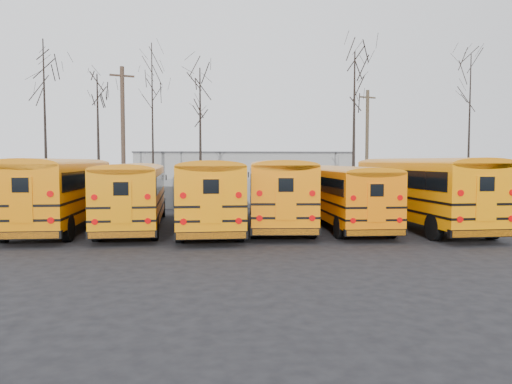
{
  "coord_description": "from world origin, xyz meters",
  "views": [
    {
      "loc": [
        -1.6,
        -21.61,
        3.21
      ],
      "look_at": [
        0.8,
        3.85,
        1.6
      ],
      "focal_mm": 35.0,
      "sensor_mm": 36.0,
      "label": 1
    }
  ],
  "objects": [
    {
      "name": "fence",
      "position": [
        0.0,
        12.0,
        1.0
      ],
      "size": [
        40.0,
        0.04,
        2.0
      ],
      "primitive_type": "cube",
      "color": "gray",
      "rests_on": "ground"
    },
    {
      "name": "bus_f",
      "position": [
        8.43,
        1.35,
        1.98
      ],
      "size": [
        3.32,
        12.21,
        3.38
      ],
      "rotation": [
        0.0,
        0.0,
        0.05
      ],
      "color": "black",
      "rests_on": "ground"
    },
    {
      "name": "distant_building",
      "position": [
        2.0,
        32.0,
        2.0
      ],
      "size": [
        22.0,
        8.0,
        4.0
      ],
      "primitive_type": "cube",
      "color": "#9A9996",
      "rests_on": "ground"
    },
    {
      "name": "tree_2",
      "position": [
        -9.95,
        17.25,
        4.87
      ],
      "size": [
        0.26,
        0.26,
        9.74
      ],
      "primitive_type": "cone",
      "color": "black",
      "rests_on": "ground"
    },
    {
      "name": "bus_d",
      "position": [
        1.74,
        2.41,
        1.93
      ],
      "size": [
        3.64,
        11.94,
        3.3
      ],
      "rotation": [
        0.0,
        0.0,
        -0.08
      ],
      "color": "black",
      "rests_on": "ground"
    },
    {
      "name": "ground",
      "position": [
        0.0,
        0.0,
        0.0
      ],
      "size": [
        120.0,
        120.0,
        0.0
      ],
      "primitive_type": "plane",
      "color": "black",
      "rests_on": "ground"
    },
    {
      "name": "bus_a",
      "position": [
        -8.49,
        2.44,
        1.97
      ],
      "size": [
        2.95,
        12.05,
        3.36
      ],
      "rotation": [
        0.0,
        0.0,
        0.02
      ],
      "color": "black",
      "rests_on": "ground"
    },
    {
      "name": "bus_b",
      "position": [
        -5.13,
        2.14,
        1.83
      ],
      "size": [
        3.19,
        11.31,
        3.13
      ],
      "rotation": [
        0.0,
        0.0,
        0.06
      ],
      "color": "black",
      "rests_on": "ground"
    },
    {
      "name": "tree_4",
      "position": [
        -2.26,
        17.07,
        5.14
      ],
      "size": [
        0.26,
        0.26,
        10.28
      ],
      "primitive_type": "cone",
      "color": "black",
      "rests_on": "ground"
    },
    {
      "name": "utility_pole_right",
      "position": [
        11.82,
        19.95,
        4.71
      ],
      "size": [
        1.57,
        0.69,
        9.18
      ],
      "rotation": [
        0.0,
        0.0,
        0.36
      ],
      "color": "#4A3C2A",
      "rests_on": "ground"
    },
    {
      "name": "tree_5",
      "position": [
        8.87,
        13.86,
        5.52
      ],
      "size": [
        0.26,
        0.26,
        11.05
      ],
      "primitive_type": "cone",
      "color": "black",
      "rests_on": "ground"
    },
    {
      "name": "bus_c",
      "position": [
        -1.67,
        1.72,
        1.92
      ],
      "size": [
        3.01,
        11.8,
        3.28
      ],
      "rotation": [
        0.0,
        0.0,
        0.03
      ],
      "color": "black",
      "rests_on": "ground"
    },
    {
      "name": "tree_3",
      "position": [
        -5.94,
        17.82,
        6.13
      ],
      "size": [
        0.26,
        0.26,
        12.25
      ],
      "primitive_type": "cone",
      "color": "black",
      "rests_on": "ground"
    },
    {
      "name": "tree_1",
      "position": [
        -13.61,
        16.59,
        6.04
      ],
      "size": [
        0.26,
        0.26,
        12.09
      ],
      "primitive_type": "cone",
      "color": "black",
      "rests_on": "ground"
    },
    {
      "name": "tree_6",
      "position": [
        18.96,
        16.35,
        5.78
      ],
      "size": [
        0.26,
        0.26,
        11.57
      ],
      "primitive_type": "cone",
      "color": "black",
      "rests_on": "ground"
    },
    {
      "name": "utility_pole_left",
      "position": [
        -7.96,
        16.38,
        5.21
      ],
      "size": [
        1.73,
        0.79,
        10.15
      ],
      "rotation": [
        0.0,
        0.0,
        0.38
      ],
      "color": "#443226",
      "rests_on": "ground"
    },
    {
      "name": "bus_e",
      "position": [
        4.82,
        1.67,
        1.76
      ],
      "size": [
        2.5,
        10.73,
        3.0
      ],
      "rotation": [
        0.0,
        0.0,
        -0.0
      ],
      "color": "black",
      "rests_on": "ground"
    }
  ]
}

